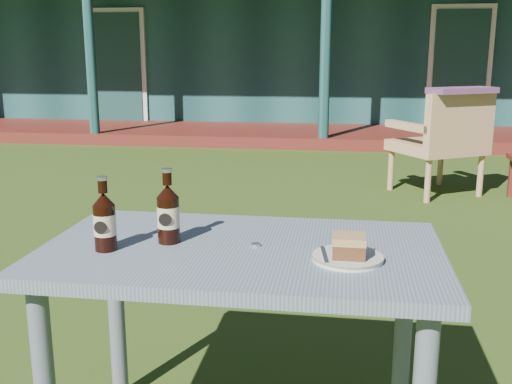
% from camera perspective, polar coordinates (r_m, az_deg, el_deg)
% --- Properties ---
extents(ground, '(80.00, 80.00, 0.00)m').
position_cam_1_polar(ground, '(3.55, 3.17, -8.19)').
color(ground, '#334916').
extents(pavilion, '(15.80, 8.30, 3.45)m').
position_cam_1_polar(pavilion, '(12.69, 7.45, 14.50)').
color(pavilion, '#1A4443').
rests_on(pavilion, ground).
extents(cafe_table, '(1.20, 0.70, 0.72)m').
position_cam_1_polar(cafe_table, '(1.84, -1.41, -8.22)').
color(cafe_table, slate).
rests_on(cafe_table, ground).
extents(plate, '(0.20, 0.20, 0.01)m').
position_cam_1_polar(plate, '(1.71, 8.71, -6.16)').
color(plate, silver).
rests_on(plate, cafe_table).
extents(cake_slice, '(0.09, 0.09, 0.06)m').
position_cam_1_polar(cake_slice, '(1.69, 8.85, -5.08)').
color(cake_slice, '#522E1A').
rests_on(cake_slice, plate).
extents(fork, '(0.03, 0.14, 0.00)m').
position_cam_1_polar(fork, '(1.70, 6.52, -5.94)').
color(fork, silver).
rests_on(fork, plate).
extents(cola_bottle_near, '(0.07, 0.07, 0.23)m').
position_cam_1_polar(cola_bottle_near, '(1.84, -8.36, -2.02)').
color(cola_bottle_near, black).
rests_on(cola_bottle_near, cafe_table).
extents(cola_bottle_far, '(0.07, 0.07, 0.22)m').
position_cam_1_polar(cola_bottle_far, '(1.81, -14.22, -2.70)').
color(cola_bottle_far, black).
rests_on(cola_bottle_far, cafe_table).
extents(bottle_cap, '(0.03, 0.03, 0.01)m').
position_cam_1_polar(bottle_cap, '(1.81, -0.02, -5.04)').
color(bottle_cap, silver).
rests_on(bottle_cap, cafe_table).
extents(armchair_left, '(0.94, 0.93, 0.95)m').
position_cam_1_polar(armchair_left, '(5.71, 17.46, 4.93)').
color(armchair_left, tan).
rests_on(armchair_left, ground).
extents(floral_throw, '(0.64, 0.52, 0.05)m').
position_cam_1_polar(floral_throw, '(5.52, 19.06, 9.15)').
color(floral_throw, '#663A61').
rests_on(floral_throw, armchair_left).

